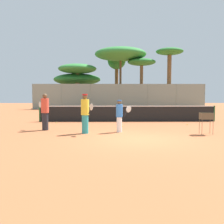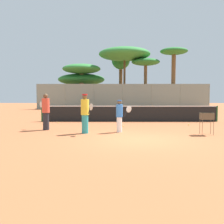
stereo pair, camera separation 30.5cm
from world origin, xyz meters
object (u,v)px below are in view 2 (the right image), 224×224
player_white_outfit (85,113)px  ball_cart (207,118)px  player_red_cap (46,111)px  parked_car (86,102)px  player_yellow_shirt (120,116)px  tennis_net (129,113)px

player_white_outfit → ball_cart: (5.65, -0.33, -0.20)m
player_white_outfit → ball_cart: size_ratio=1.86×
player_red_cap → parked_car: bearing=-39.8°
player_white_outfit → player_yellow_shirt: bearing=67.6°
tennis_net → parked_car: (-4.86, 18.15, 0.10)m
tennis_net → parked_car: parked_car is taller
player_red_cap → parked_car: (-0.29, 22.25, -0.31)m
parked_car → tennis_net: bearing=-75.0°
ball_cart → player_red_cap: bearing=169.2°
tennis_net → player_yellow_shirt: player_yellow_shirt is taller
tennis_net → player_white_outfit: player_white_outfit is taller
tennis_net → player_yellow_shirt: (-0.74, -4.86, 0.26)m
tennis_net → parked_car: bearing=105.0°
player_white_outfit → ball_cart: bearing=50.3°
parked_car → player_yellow_shirt: bearing=-79.9°
player_white_outfit → player_yellow_shirt: 1.71m
tennis_net → ball_cart: 6.48m
player_white_outfit → player_red_cap: (-2.18, 1.17, -0.00)m
player_yellow_shirt → parked_car: size_ratio=0.38×
ball_cart → parked_car: 25.10m
ball_cart → player_yellow_shirt: bearing=169.5°
tennis_net → parked_car: size_ratio=2.84×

